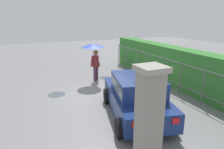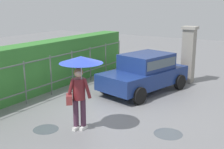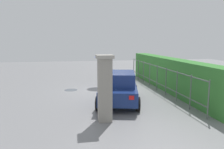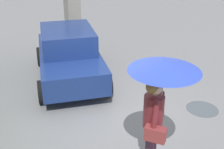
{
  "view_description": "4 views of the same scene",
  "coord_description": "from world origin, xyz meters",
  "views": [
    {
      "loc": [
        8.07,
        -3.24,
        3.42
      ],
      "look_at": [
        0.35,
        0.14,
        0.98
      ],
      "focal_mm": 32.7,
      "sensor_mm": 36.0,
      "label": 1
    },
    {
      "loc": [
        -7.75,
        -4.67,
        3.44
      ],
      "look_at": [
        0.06,
        0.18,
        1.16
      ],
      "focal_mm": 47.47,
      "sensor_mm": 36.0,
      "label": 2
    },
    {
      "loc": [
        12.33,
        -1.98,
        2.91
      ],
      "look_at": [
        -0.01,
        0.26,
        0.99
      ],
      "focal_mm": 35.28,
      "sensor_mm": 36.0,
      "label": 3
    },
    {
      "loc": [
        -4.87,
        2.55,
        3.68
      ],
      "look_at": [
        -0.05,
        0.01,
        1.09
      ],
      "focal_mm": 44.71,
      "sensor_mm": 36.0,
      "label": 4
    }
  ],
  "objects": [
    {
      "name": "ground_plane",
      "position": [
        0.0,
        0.0,
        0.0
      ],
      "size": [
        40.0,
        40.0,
        0.0
      ],
      "primitive_type": "plane",
      "color": "slate"
    },
    {
      "name": "car",
      "position": [
        2.42,
        0.14,
        0.8
      ],
      "size": [
        3.98,
        2.53,
        1.48
      ],
      "rotation": [
        0.0,
        0.0,
        2.91
      ],
      "color": "navy",
      "rests_on": "ground"
    },
    {
      "name": "pedestrian",
      "position": [
        -1.76,
        0.05,
        1.58
      ],
      "size": [
        1.16,
        1.16,
        2.06
      ],
      "rotation": [
        0.0,
        0.0,
        -2.47
      ],
      "color": "#47283D",
      "rests_on": "ground"
    },
    {
      "name": "gate_pillar",
      "position": [
        4.65,
        -0.85,
        1.24
      ],
      "size": [
        0.6,
        0.6,
        2.42
      ],
      "color": "gray",
      "rests_on": "ground"
    },
    {
      "name": "puddle_near",
      "position": [
        -0.77,
        -2.1,
        0.0
      ],
      "size": [
        0.77,
        0.77,
        0.0
      ],
      "primitive_type": "cylinder",
      "color": "#4C545B",
      "rests_on": "ground"
    }
  ]
}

